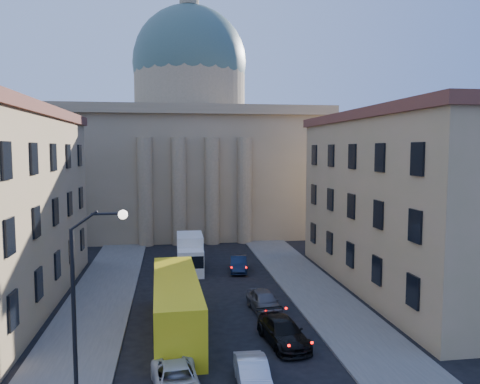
% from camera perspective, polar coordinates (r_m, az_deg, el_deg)
% --- Properties ---
extents(sidewalk_left, '(5.00, 60.00, 0.15)m').
position_cam_1_polar(sidewalk_left, '(34.24, -17.78, -14.66)').
color(sidewalk_left, '#575550').
rests_on(sidewalk_left, ground).
extents(sidewalk_right, '(5.00, 60.00, 0.15)m').
position_cam_1_polar(sidewalk_right, '(35.71, 11.13, -13.66)').
color(sidewalk_right, '#575550').
rests_on(sidewalk_right, ground).
extents(church, '(68.02, 28.76, 36.60)m').
position_cam_1_polar(church, '(69.31, -6.03, 5.46)').
color(church, '#887553').
rests_on(church, ground).
extents(building_right, '(11.60, 26.60, 14.70)m').
position_cam_1_polar(building_right, '(41.21, 20.62, -0.89)').
color(building_right, tan).
rests_on(building_right, ground).
extents(street_lamp, '(2.62, 0.44, 8.83)m').
position_cam_1_polar(street_lamp, '(23.01, -18.37, -10.92)').
color(street_lamp, black).
rests_on(street_lamp, ground).
extents(car_right_near, '(1.56, 4.26, 1.39)m').
position_cam_1_polar(car_right_near, '(24.28, 1.58, -21.41)').
color(car_right_near, '#B6B9BF').
rests_on(car_right_near, ground).
extents(car_left_mid, '(2.64, 4.92, 1.31)m').
position_cam_1_polar(car_left_mid, '(24.06, -7.77, -21.82)').
color(car_left_mid, silver).
rests_on(car_left_mid, ground).
extents(car_right_mid, '(2.73, 5.32, 1.48)m').
position_cam_1_polar(car_right_mid, '(29.17, 5.27, -16.61)').
color(car_right_mid, black).
rests_on(car_right_mid, ground).
extents(car_right_far, '(2.22, 4.62, 1.52)m').
position_cam_1_polar(car_right_far, '(34.31, 2.98, -13.15)').
color(car_right_far, '#4D4D52').
rests_on(car_right_far, ground).
extents(car_right_distant, '(2.10, 4.51, 1.43)m').
position_cam_1_polar(car_right_distant, '(44.92, -0.17, -8.76)').
color(car_right_distant, black).
rests_on(car_right_distant, ground).
extents(city_bus, '(3.13, 12.19, 3.42)m').
position_cam_1_polar(city_bus, '(30.76, -7.77, -13.28)').
color(city_bus, yellow).
rests_on(city_bus, ground).
extents(box_truck, '(2.49, 6.13, 3.35)m').
position_cam_1_polar(box_truck, '(45.22, -6.10, -7.55)').
color(box_truck, white).
rests_on(box_truck, ground).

